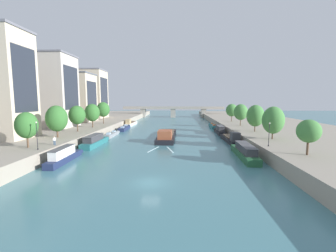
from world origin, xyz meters
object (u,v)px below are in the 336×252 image
(moored_boat_right_lone, at_px, (245,152))
(tree_left_past_mid, at_px, (92,113))
(moored_boat_right_near, at_px, (213,126))
(person_on_quay, at_px, (54,140))
(tree_right_end_of_row, at_px, (232,110))
(moored_boat_left_gap_after, at_px, (112,134))
(tree_right_third, at_px, (255,116))
(moored_boat_right_far, at_px, (220,130))
(lamppost_right_bank, at_px, (269,133))
(moored_boat_left_lone, at_px, (95,141))
(lamppost_left_bank, at_px, (37,134))
(moored_boat_left_midway, at_px, (131,123))
(tree_right_far, at_px, (309,131))
(tree_left_end_of_row, at_px, (57,119))
(moored_boat_left_second, at_px, (125,128))
(tree_left_distant, at_px, (77,115))
(tree_right_by_lamp, at_px, (273,120))
(bridge_far, at_px, (173,110))
(tree_right_nearest, at_px, (241,112))
(moored_boat_left_upstream, at_px, (64,156))
(tree_left_far, at_px, (27,125))
(barge_midriver, at_px, (167,135))
(moored_boat_right_midway, at_px, (231,139))
(tree_left_third, at_px, (103,110))

(moored_boat_right_lone, relative_size, tree_left_past_mid, 1.90)
(moored_boat_right_near, relative_size, person_on_quay, 7.02)
(moored_boat_right_near, relative_size, tree_right_end_of_row, 1.70)
(moored_boat_left_gap_after, xyz_separation_m, tree_right_third, (39.66, -4.81, 5.96))
(moored_boat_right_lone, xyz_separation_m, tree_left_past_mid, (-38.29, 25.24, 5.70))
(moored_boat_right_far, bearing_deg, lamppost_right_bank, -84.05)
(moored_boat_left_lone, relative_size, tree_right_third, 1.75)
(lamppost_left_bank, bearing_deg, moored_boat_left_lone, 74.91)
(moored_boat_right_near, xyz_separation_m, lamppost_left_bank, (-36.45, -50.04, 4.28))
(moored_boat_left_midway, relative_size, tree_right_far, 2.58)
(lamppost_right_bank, bearing_deg, lamppost_left_bank, -173.13)
(tree_right_third, bearing_deg, tree_left_end_of_row, -166.13)
(moored_boat_left_gap_after, xyz_separation_m, lamppost_left_bank, (-3.86, -28.74, 4.40))
(tree_right_third, bearing_deg, tree_left_past_mid, 171.57)
(moored_boat_left_second, distance_m, person_on_quay, 39.71)
(tree_left_distant, bearing_deg, lamppost_left_bank, -82.10)
(moored_boat_right_lone, height_order, lamppost_right_bank, lamppost_right_bank)
(tree_right_by_lamp, distance_m, bridge_far, 91.82)
(tree_right_by_lamp, height_order, tree_right_nearest, tree_right_nearest)
(moored_boat_left_upstream, height_order, person_on_quay, person_on_quay)
(moored_boat_left_upstream, height_order, moored_boat_right_lone, moored_boat_left_upstream)
(moored_boat_right_far, bearing_deg, tree_right_far, -80.04)
(tree_left_far, xyz_separation_m, tree_left_distant, (-0.20, 19.92, 0.43))
(tree_left_end_of_row, xyz_separation_m, tree_left_distant, (0.37, 9.19, 0.15))
(tree_left_distant, bearing_deg, moored_boat_left_midway, 80.00)
(moored_boat_right_lone, relative_size, lamppost_right_bank, 3.13)
(person_on_quay, bearing_deg, tree_right_third, 24.95)
(tree_left_far, height_order, tree_right_third, tree_right_third)
(moored_boat_left_midway, relative_size, moored_boat_right_far, 1.16)
(barge_midriver, xyz_separation_m, moored_boat_right_midway, (16.44, -4.98, -0.01))
(tree_right_by_lamp, xyz_separation_m, tree_right_nearest, (-0.17, 24.67, 0.35))
(tree_left_far, relative_size, tree_left_third, 0.83)
(moored_boat_left_second, height_order, moored_boat_left_midway, moored_boat_left_midway)
(tree_right_end_of_row, bearing_deg, moored_boat_left_second, -168.64)
(moored_boat_right_midway, distance_m, tree_right_third, 9.41)
(moored_boat_right_near, bearing_deg, tree_right_end_of_row, 10.62)
(moored_boat_left_second, bearing_deg, moored_boat_right_near, 11.52)
(moored_boat_left_gap_after, height_order, tree_left_end_of_row, tree_left_end_of_row)
(moored_boat_right_midway, relative_size, lamppost_left_bank, 2.89)
(moored_boat_right_far, distance_m, lamppost_left_bank, 51.08)
(tree_right_far, bearing_deg, tree_left_far, 176.07)
(tree_right_by_lamp, bearing_deg, moored_boat_left_second, 141.84)
(moored_boat_left_gap_after, relative_size, tree_left_past_mid, 1.55)
(moored_boat_right_near, relative_size, tree_left_past_mid, 1.61)
(moored_boat_right_lone, bearing_deg, moored_boat_left_lone, 163.57)
(moored_boat_left_upstream, bearing_deg, moored_boat_left_second, 89.69)
(moored_boat_right_near, height_order, tree_left_past_mid, tree_left_past_mid)
(lamppost_left_bank, bearing_deg, tree_right_far, -2.04)
(moored_boat_left_second, distance_m, moored_boat_right_lone, 49.42)
(moored_boat_left_lone, bearing_deg, tree_right_third, 12.92)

